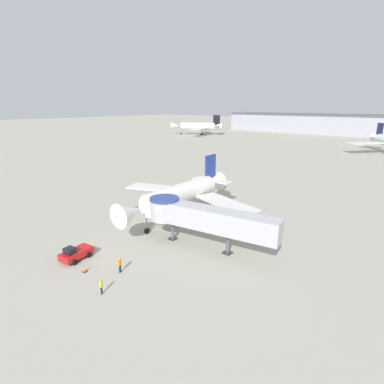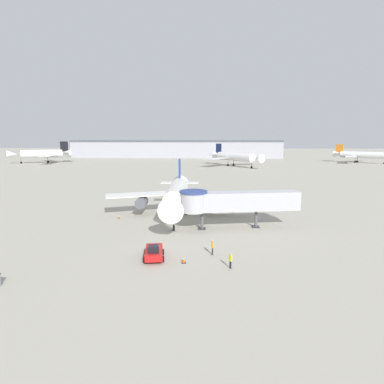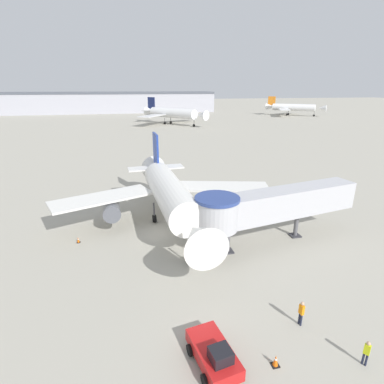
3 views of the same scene
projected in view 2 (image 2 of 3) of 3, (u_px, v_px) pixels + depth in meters
name	position (u px, v px, depth m)	size (l,w,h in m)	color
ground_plane	(168.00, 219.00, 50.97)	(800.00, 800.00, 0.00)	#A8A393
main_airplane	(177.00, 194.00, 51.65)	(26.08, 24.23, 9.52)	white
jet_bridge	(231.00, 201.00, 44.78)	(18.06, 6.14, 5.86)	#B7B7BC
pushback_tug_red	(154.00, 252.00, 33.64)	(2.68, 4.12, 1.85)	red
traffic_cone_port_wing	(119.00, 217.00, 51.06)	(0.36, 0.36, 0.60)	black
traffic_cone_apron_front	(184.00, 260.00, 32.65)	(0.46, 0.46, 0.75)	black
ground_crew_marshaller	(231.00, 260.00, 31.12)	(0.34, 0.37, 1.68)	#1E2338
ground_crew_wing_walker	(212.00, 246.00, 34.80)	(0.25, 0.38, 1.83)	#1E2338
background_jet_black_tail	(43.00, 154.00, 169.42)	(30.93, 33.88, 12.08)	white
background_jet_orange_tail	(361.00, 155.00, 170.47)	(28.30, 27.71, 10.31)	white
background_jet_navy_tail	(234.00, 157.00, 148.19)	(29.00, 31.73, 11.08)	white
terminal_building	(176.00, 149.00, 223.09)	(152.13, 23.01, 12.56)	#A8A8B2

